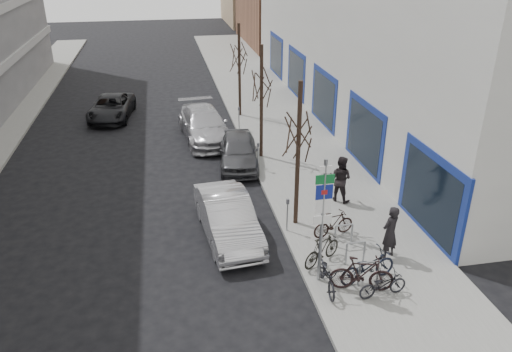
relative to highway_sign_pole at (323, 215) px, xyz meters
name	(u,v)px	position (x,y,z in m)	size (l,w,h in m)	color
ground	(242,293)	(-2.40, 0.01, -2.46)	(120.00, 120.00, 0.00)	black
sidewalk_east	(299,154)	(2.10, 10.01, -2.38)	(5.00, 70.00, 0.15)	slate
commercial_building	(476,26)	(14.60, 16.01, 2.54)	(20.00, 32.00, 10.00)	#B7B7B2
brick_building_far	(303,2)	(10.60, 40.01, 1.54)	(12.00, 14.00, 8.00)	brown
highway_sign_pole	(323,215)	(0.00, 0.00, 0.00)	(0.55, 0.10, 4.20)	gray
bike_rack	(355,250)	(1.40, 0.61, -1.80)	(0.66, 2.26, 0.83)	gray
tree_near	(299,121)	(0.20, 3.51, 1.65)	(1.80, 1.80, 5.50)	black
tree_mid	(262,76)	(0.20, 10.01, 1.65)	(1.80, 1.80, 5.50)	black
tree_far	(239,48)	(0.20, 16.51, 1.65)	(1.80, 1.80, 5.50)	black
meter_front	(287,212)	(-0.25, 3.01, -1.54)	(0.10, 0.08, 1.27)	gray
meter_mid	(258,153)	(-0.25, 8.51, -1.54)	(0.10, 0.08, 1.27)	gray
meter_back	(239,116)	(-0.25, 14.01, -1.54)	(0.10, 0.08, 1.27)	gray
bike_near_left	(327,273)	(0.12, -0.42, -1.76)	(0.54, 1.78, 1.09)	black
bike_near_right	(362,274)	(1.09, -0.70, -1.72)	(0.57, 1.92, 1.17)	black
bike_mid_curb	(368,264)	(1.45, -0.29, -1.72)	(0.58, 1.93, 1.18)	black
bike_mid_inner	(322,249)	(0.36, 0.86, -1.80)	(0.50, 1.68, 1.02)	black
bike_far_curb	(383,283)	(1.60, -1.08, -1.84)	(0.46, 1.53, 0.93)	black
bike_far_inner	(334,224)	(1.27, 2.38, -1.82)	(0.48, 1.60, 0.97)	black
parked_car_front	(228,218)	(-2.36, 3.25, -1.68)	(1.65, 4.72, 1.55)	#B8B7BD
parked_car_mid	(238,150)	(-1.00, 9.46, -1.71)	(1.76, 4.37, 1.49)	#46464A
parked_car_back	(204,125)	(-2.24, 13.20, -1.65)	(2.28, 5.60, 1.62)	#B3B2B8
lane_car	(112,107)	(-7.36, 17.77, -1.79)	(2.22, 4.81, 1.34)	black
pedestrian_near	(390,232)	(2.61, 0.78, -1.38)	(0.68, 0.45, 1.86)	black
pedestrian_far	(340,178)	(2.38, 4.91, -1.34)	(0.71, 0.48, 1.93)	black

